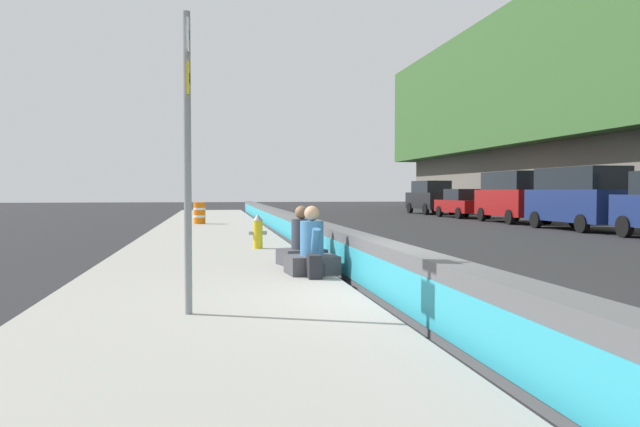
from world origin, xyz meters
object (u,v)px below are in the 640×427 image
at_px(parked_car_far, 463,203).
at_px(parked_car_midline, 513,196).
at_px(route_sign_post, 188,141).
at_px(parked_car_farther, 430,197).
at_px(seated_person_middle, 302,246).
at_px(construction_barrel, 199,213).
at_px(fire_hydrant, 258,231).
at_px(parked_car_fourth, 579,197).
at_px(seated_person_foreground, 312,253).
at_px(backpack, 315,267).

bearing_deg(parked_car_far, parked_car_midline, -177.80).
bearing_deg(route_sign_post, parked_car_farther, -24.11).
bearing_deg(parked_car_midline, seated_person_middle, 142.35).
bearing_deg(construction_barrel, route_sign_post, -179.18).
bearing_deg(parked_car_midline, fire_hydrant, 134.16).
height_order(route_sign_post, parked_car_fourth, route_sign_post).
bearing_deg(seated_person_foreground, backpack, 176.16).
height_order(fire_hydrant, seated_person_foreground, seated_person_foreground).
xyz_separation_m(route_sign_post, parked_car_farther, (33.73, -15.10, -1.03)).
bearing_deg(seated_person_foreground, construction_barrel, 7.60).
distance_m(route_sign_post, parked_car_midline, 26.53).
xyz_separation_m(fire_hydrant, seated_person_middle, (-3.68, -0.61, -0.08)).
bearing_deg(route_sign_post, seated_person_foreground, -31.10).
bearing_deg(parked_car_farther, construction_barrel, 130.17).
distance_m(fire_hydrant, seated_person_middle, 3.73).
bearing_deg(parked_car_fourth, fire_hydrant, 118.55).
xyz_separation_m(route_sign_post, backpack, (2.75, -1.98, -1.88)).
relative_size(construction_barrel, parked_car_fourth, 0.18).
bearing_deg(parked_car_fourth, parked_car_midline, -1.24).
bearing_deg(construction_barrel, seated_person_middle, -171.73).
distance_m(seated_person_foreground, parked_car_far, 27.52).
distance_m(seated_person_foreground, parked_car_midline, 22.62).
height_order(seated_person_foreground, parked_car_midline, parked_car_midline).
distance_m(backpack, parked_car_midline, 23.15).
distance_m(route_sign_post, backpack, 3.87).
bearing_deg(parked_car_midline, parked_car_fourth, 178.76).
relative_size(seated_person_middle, parked_car_fourth, 0.23).
relative_size(seated_person_foreground, seated_person_middle, 1.03).
relative_size(seated_person_middle, backpack, 2.95).
xyz_separation_m(fire_hydrant, parked_car_midline, (13.35, -13.74, 0.77)).
xyz_separation_m(construction_barrel, parked_car_farther, (13.00, -15.39, 0.56)).
distance_m(seated_person_middle, construction_barrel, 16.17).
distance_m(parked_car_far, parked_car_farther, 6.09).
bearing_deg(parked_car_farther, parked_car_fourth, 179.81).
xyz_separation_m(seated_person_middle, parked_car_fourth, (11.09, -13.01, 0.84)).
height_order(backpack, parked_car_midline, parked_car_midline).
distance_m(route_sign_post, parked_car_far, 31.46).
bearing_deg(parked_car_farther, parked_car_far, 178.51).
bearing_deg(fire_hydrant, parked_car_fourth, -61.45).
distance_m(backpack, construction_barrel, 18.13).
relative_size(route_sign_post, seated_person_foreground, 2.97).
height_order(fire_hydrant, parked_car_midline, parked_car_midline).
distance_m(fire_hydrant, parked_car_midline, 19.17).
distance_m(construction_barrel, parked_car_farther, 20.15).
xyz_separation_m(route_sign_post, parked_car_midline, (21.75, -15.17, -0.86)).
xyz_separation_m(construction_barrel, parked_car_far, (6.92, -15.24, 0.24)).
relative_size(seated_person_foreground, backpack, 3.03).
bearing_deg(route_sign_post, backpack, -35.82).
distance_m(seated_person_foreground, construction_barrel, 17.53).
bearing_deg(parked_car_midline, backpack, 145.25).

